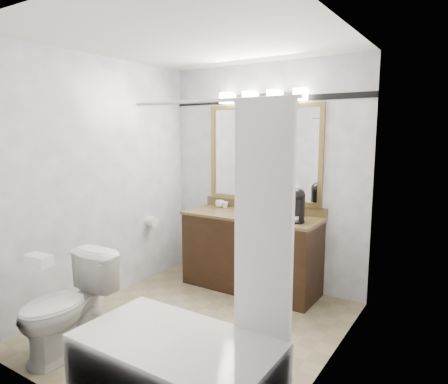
{
  "coord_description": "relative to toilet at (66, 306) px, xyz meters",
  "views": [
    {
      "loc": [
        2.07,
        -2.74,
        1.75
      ],
      "look_at": [
        0.08,
        0.35,
        1.19
      ],
      "focal_mm": 32.0,
      "sensor_mm": 36.0,
      "label": 1
    }
  ],
  "objects": [
    {
      "name": "vanity",
      "position": [
        0.59,
        1.94,
        0.05
      ],
      "size": [
        1.53,
        0.58,
        0.97
      ],
      "color": "black",
      "rests_on": "ground"
    },
    {
      "name": "coffee_maker",
      "position": [
        1.14,
        1.9,
        0.63
      ],
      "size": [
        0.18,
        0.22,
        0.34
      ],
      "rotation": [
        0.0,
        0.0,
        0.23
      ],
      "color": "black",
      "rests_on": "vanity"
    },
    {
      "name": "soap_bottle_a",
      "position": [
        0.43,
        2.15,
        0.51
      ],
      "size": [
        0.05,
        0.05,
        0.1
      ],
      "primitive_type": "imported",
      "rotation": [
        0.0,
        0.0,
        0.26
      ],
      "color": "white",
      "rests_on": "vanity"
    },
    {
      "name": "toilet",
      "position": [
        0.0,
        0.0,
        0.0
      ],
      "size": [
        0.44,
        0.77,
        0.78
      ],
      "primitive_type": "imported",
      "rotation": [
        0.0,
        0.0,
        0.01
      ],
      "color": "white",
      "rests_on": "ground"
    },
    {
      "name": "mirror",
      "position": [
        0.59,
        2.2,
        1.11
      ],
      "size": [
        1.4,
        0.04,
        1.1
      ],
      "color": "olive",
      "rests_on": "room"
    },
    {
      "name": "soap_bottle_b",
      "position": [
        0.74,
        2.13,
        0.5
      ],
      "size": [
        0.07,
        0.07,
        0.08
      ],
      "primitive_type": "imported",
      "rotation": [
        0.0,
        0.0,
        -0.23
      ],
      "color": "white",
      "rests_on": "vanity"
    },
    {
      "name": "tp_roll",
      "position": [
        -0.55,
        1.58,
        0.31
      ],
      "size": [
        0.11,
        0.12,
        0.12
      ],
      "primitive_type": "cylinder",
      "rotation": [
        0.0,
        1.57,
        0.0
      ],
      "color": "white",
      "rests_on": "room"
    },
    {
      "name": "room",
      "position": [
        0.59,
        0.92,
        0.86
      ],
      "size": [
        2.42,
        2.62,
        2.52
      ],
      "color": "gray",
      "rests_on": "ground"
    },
    {
      "name": "vanity_light_bar",
      "position": [
        0.59,
        2.15,
        1.74
      ],
      "size": [
        1.02,
        0.14,
        0.12
      ],
      "color": "silver",
      "rests_on": "room"
    },
    {
      "name": "bathtub",
      "position": [
        1.14,
        0.02,
        -0.11
      ],
      "size": [
        1.3,
        0.75,
        1.96
      ],
      "color": "white",
      "rests_on": "ground"
    },
    {
      "name": "accent_stripe",
      "position": [
        0.59,
        2.21,
        1.71
      ],
      "size": [
        2.4,
        0.01,
        0.06
      ],
      "primitive_type": "cube",
      "color": "black",
      "rests_on": "room"
    },
    {
      "name": "cup_right",
      "position": [
        0.13,
        2.12,
        0.5
      ],
      "size": [
        0.1,
        0.1,
        0.07
      ],
      "primitive_type": "imported",
      "rotation": [
        0.0,
        0.0,
        -0.35
      ],
      "color": "white",
      "rests_on": "vanity"
    },
    {
      "name": "tissue_box",
      "position": [
        0.0,
        -0.2,
        0.43
      ],
      "size": [
        0.21,
        0.12,
        0.08
      ],
      "primitive_type": "cube",
      "rotation": [
        0.0,
        0.0,
        0.08
      ],
      "color": "white",
      "rests_on": "toilet"
    },
    {
      "name": "soap_bar",
      "position": [
        0.64,
        2.05,
        0.47
      ],
      "size": [
        0.09,
        0.06,
        0.03
      ],
      "primitive_type": "cube",
      "rotation": [
        0.0,
        0.0,
        0.05
      ],
      "color": "beige",
      "rests_on": "vanity"
    },
    {
      "name": "cup_left",
      "position": [
        0.06,
        2.11,
        0.5
      ],
      "size": [
        0.14,
        0.14,
        0.08
      ],
      "primitive_type": "imported",
      "rotation": [
        0.0,
        0.0,
        -0.43
      ],
      "color": "white",
      "rests_on": "vanity"
    }
  ]
}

